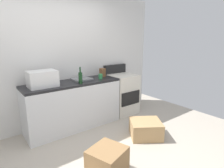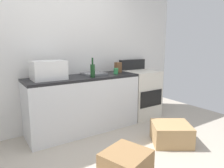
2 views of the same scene
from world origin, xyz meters
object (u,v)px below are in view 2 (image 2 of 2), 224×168
at_px(coffee_mug, 116,71).
at_px(cardboard_box_large, 171,133).
at_px(stove_oven, 140,93).
at_px(microwave, 48,70).
at_px(wine_bottle, 93,70).
at_px(knife_block, 118,67).

height_order(coffee_mug, cardboard_box_large, coffee_mug).
distance_m(stove_oven, coffee_mug, 0.81).
height_order(microwave, wine_bottle, wine_bottle).
bearing_deg(coffee_mug, wine_bottle, -168.31).
relative_size(microwave, knife_block, 2.56).
relative_size(microwave, coffee_mug, 4.60).
relative_size(microwave, wine_bottle, 1.53).
bearing_deg(microwave, stove_oven, 0.55).
bearing_deg(stove_oven, coffee_mug, -172.16).
height_order(stove_oven, cardboard_box_large, stove_oven).
xyz_separation_m(wine_bottle, cardboard_box_large, (0.75, -0.93, -0.87)).
height_order(stove_oven, microwave, microwave).
bearing_deg(cardboard_box_large, microwave, 141.03).
xyz_separation_m(microwave, wine_bottle, (0.62, -0.18, -0.03)).
bearing_deg(coffee_mug, stove_oven, 7.84).
xyz_separation_m(knife_block, cardboard_box_large, (0.09, -1.20, -0.85)).
bearing_deg(wine_bottle, cardboard_box_large, -51.13).
xyz_separation_m(stove_oven, knife_block, (-0.48, 0.07, 0.52)).
bearing_deg(wine_bottle, knife_block, 21.76).
bearing_deg(cardboard_box_large, coffee_mug, 103.38).
relative_size(wine_bottle, cardboard_box_large, 0.58).
xyz_separation_m(microwave, cardboard_box_large, (1.37, -1.11, -0.89)).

